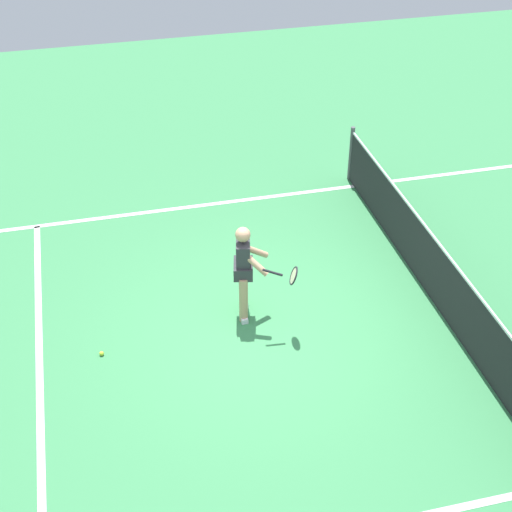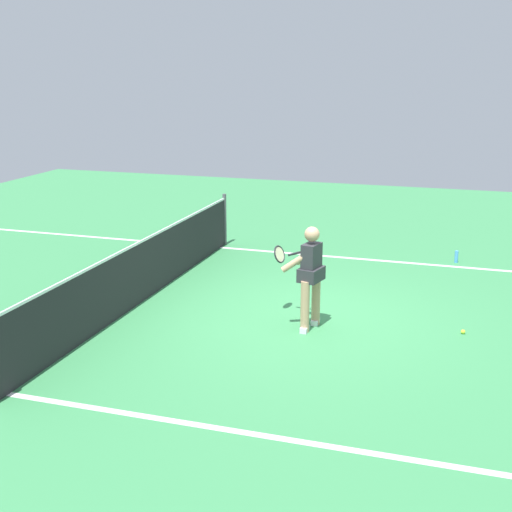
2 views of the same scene
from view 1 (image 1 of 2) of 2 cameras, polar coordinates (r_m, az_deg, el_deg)
name	(u,v)px [view 1 (image 1 of 2)]	position (r m, az deg, el deg)	size (l,w,h in m)	color
ground_plane	(260,328)	(11.43, 0.31, -5.39)	(25.24, 25.24, 0.00)	#38844C
service_line_marking	(39,363)	(11.29, -15.89, -7.70)	(7.23, 0.10, 0.01)	white
sideline_left_marking	(214,204)	(14.29, -3.19, 3.91)	(0.10, 17.42, 0.01)	white
court_net	(437,273)	(11.94, 13.37, -1.27)	(7.91, 0.08, 1.11)	#4C4C51
tennis_player	(245,268)	(11.17, -0.81, -0.94)	(0.92, 0.90, 1.55)	tan
tennis_ball_near	(102,353)	(11.19, -11.47, -7.15)	(0.07, 0.07, 0.07)	#D1E533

